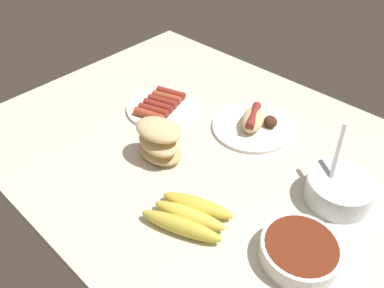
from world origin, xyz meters
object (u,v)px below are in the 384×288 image
object	(u,v)px
plate_sausages	(161,106)
banana_bunch	(189,216)
plate_hotdog_assembled	(253,123)
bread_stack	(159,141)
bowl_chili	(300,250)
bowl_coleslaw	(339,189)

from	to	relation	value
plate_sausages	banana_bunch	distance (cm)	42.98
plate_hotdog_assembled	bread_stack	size ratio (longest dim) A/B	1.62
plate_hotdog_assembled	bread_stack	bearing A→B (deg)	68.17
bowl_chili	bread_stack	distance (cm)	41.97
bowl_chili	bread_stack	world-z (taller)	bread_stack
bowl_coleslaw	bread_stack	world-z (taller)	bowl_coleslaw
bowl_coleslaw	plate_sausages	xyz separation A→B (cm)	(55.49, 3.20, -2.14)
plate_hotdog_assembled	bowl_chili	xyz separation A→B (cm)	(-31.36, 27.80, 0.74)
bowl_coleslaw	bowl_chili	xyz separation A→B (cm)	(-1.78, 19.60, -0.85)
plate_sausages	bread_stack	bearing A→B (deg)	136.28
bowl_coleslaw	plate_sausages	world-z (taller)	bowl_coleslaw
bowl_coleslaw	bread_stack	size ratio (longest dim) A/B	1.10
plate_sausages	bowl_chili	xyz separation A→B (cm)	(-57.27, 16.40, 1.29)
plate_sausages	bowl_chili	world-z (taller)	bowl_chili
plate_hotdog_assembled	bread_stack	distance (cm)	28.40
bowl_chili	plate_sausages	bearing A→B (deg)	-15.99
bowl_coleslaw	bowl_chili	distance (cm)	19.70
bread_stack	plate_hotdog_assembled	bearing A→B (deg)	-111.83
plate_sausages	banana_bunch	size ratio (longest dim) A/B	1.08
plate_hotdog_assembled	bowl_chili	distance (cm)	41.92
plate_hotdog_assembled	bowl_chili	size ratio (longest dim) A/B	1.43
plate_sausages	banana_bunch	bearing A→B (deg)	144.83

